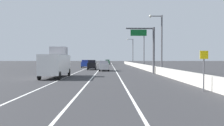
# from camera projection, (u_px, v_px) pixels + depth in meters

# --- Properties ---
(ground_plane) EXTENTS (320.00, 320.00, 0.00)m
(ground_plane) POSITION_uv_depth(u_px,v_px,m) (108.00, 66.00, 67.57)
(ground_plane) COLOR #2D2D30
(lane_stripe_left) EXTENTS (0.16, 130.00, 0.00)m
(lane_stripe_left) POSITION_uv_depth(u_px,v_px,m) (88.00, 68.00, 58.49)
(lane_stripe_left) COLOR silver
(lane_stripe_left) RESTS_ON ground_plane
(lane_stripe_center) EXTENTS (0.16, 130.00, 0.00)m
(lane_stripe_center) POSITION_uv_depth(u_px,v_px,m) (101.00, 68.00, 58.54)
(lane_stripe_center) COLOR silver
(lane_stripe_center) RESTS_ON ground_plane
(lane_stripe_right) EXTENTS (0.16, 130.00, 0.00)m
(lane_stripe_right) POSITION_uv_depth(u_px,v_px,m) (114.00, 67.00, 58.60)
(lane_stripe_right) COLOR silver
(lane_stripe_right) RESTS_ON ground_plane
(jersey_barrier_right) EXTENTS (0.60, 120.00, 1.10)m
(jersey_barrier_right) POSITION_uv_depth(u_px,v_px,m) (147.00, 68.00, 43.69)
(jersey_barrier_right) COLOR #B2ADA3
(jersey_barrier_right) RESTS_ON ground_plane
(overhead_sign_gantry) EXTENTS (4.68, 0.36, 7.50)m
(overhead_sign_gantry) POSITION_uv_depth(u_px,v_px,m) (149.00, 44.00, 34.71)
(overhead_sign_gantry) COLOR #47474C
(overhead_sign_gantry) RESTS_ON ground_plane
(speed_advisory_sign) EXTENTS (0.60, 0.11, 3.00)m
(speed_advisory_sign) POSITION_uv_depth(u_px,v_px,m) (204.00, 68.00, 15.76)
(speed_advisory_sign) COLOR #4C4C51
(speed_advisory_sign) RESTS_ON ground_plane
(lamp_post_right_second) EXTENTS (2.14, 0.44, 9.29)m
(lamp_post_right_second) POSITION_uv_depth(u_px,v_px,m) (160.00, 40.00, 33.58)
(lamp_post_right_second) COLOR #4C4C51
(lamp_post_right_second) RESTS_ON ground_plane
(lamp_post_right_third) EXTENTS (2.14, 0.44, 9.29)m
(lamp_post_right_third) POSITION_uv_depth(u_px,v_px,m) (143.00, 47.00, 53.64)
(lamp_post_right_third) COLOR #4C4C51
(lamp_post_right_third) RESTS_ON ground_plane
(lamp_post_right_fourth) EXTENTS (2.14, 0.44, 9.29)m
(lamp_post_right_fourth) POSITION_uv_depth(u_px,v_px,m) (132.00, 50.00, 73.69)
(lamp_post_right_fourth) COLOR #4C4C51
(lamp_post_right_fourth) RESTS_ON ground_plane
(car_black_0) EXTENTS (1.95, 4.38, 2.13)m
(car_black_0) POSITION_uv_depth(u_px,v_px,m) (92.00, 65.00, 46.96)
(car_black_0) COLOR black
(car_black_0) RESTS_ON ground_plane
(car_silver_1) EXTENTS (1.95, 4.59, 2.02)m
(car_silver_1) POSITION_uv_depth(u_px,v_px,m) (104.00, 66.00, 42.39)
(car_silver_1) COLOR #B7B7BC
(car_silver_1) RESTS_ON ground_plane
(car_green_2) EXTENTS (2.08, 4.45, 2.02)m
(car_green_2) POSITION_uv_depth(u_px,v_px,m) (108.00, 62.00, 91.51)
(car_green_2) COLOR #196033
(car_green_2) RESTS_ON ground_plane
(car_blue_3) EXTENTS (1.99, 4.25, 2.07)m
(car_blue_3) POSITION_uv_depth(u_px,v_px,m) (85.00, 64.00, 59.34)
(car_blue_3) COLOR #1E389E
(car_blue_3) RESTS_ON ground_plane
(box_truck) EXTENTS (2.51, 7.69, 4.00)m
(box_truck) POSITION_uv_depth(u_px,v_px,m) (56.00, 63.00, 27.42)
(box_truck) COLOR silver
(box_truck) RESTS_ON ground_plane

